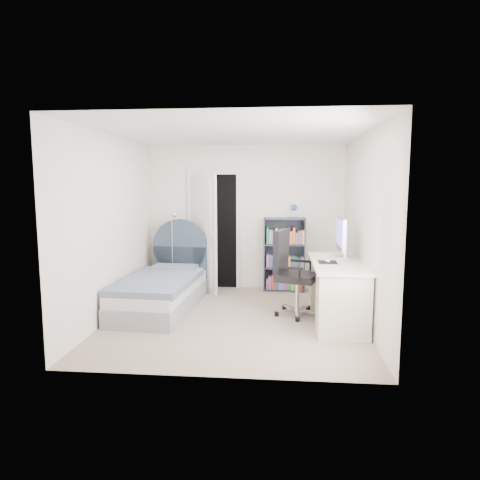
# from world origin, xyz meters

# --- Properties ---
(room_shell) EXTENTS (3.50, 3.70, 2.60)m
(room_shell) POSITION_xyz_m (0.00, 0.00, 1.25)
(room_shell) COLOR gray
(room_shell) RESTS_ON ground
(door) EXTENTS (0.92, 0.65, 2.06)m
(door) POSITION_xyz_m (-0.64, 1.58, 1.03)
(door) COLOR black
(door) RESTS_ON ground
(bed) EXTENTS (1.08, 2.09, 1.25)m
(bed) POSITION_xyz_m (-1.13, 0.45, 0.28)
(bed) COLOR gray
(bed) RESTS_ON ground
(nightstand) EXTENTS (0.37, 0.37, 0.55)m
(nightstand) POSITION_xyz_m (-1.24, 1.61, 0.36)
(nightstand) COLOR tan
(nightstand) RESTS_ON ground
(floor_lamp) EXTENTS (0.20, 0.20, 1.37)m
(floor_lamp) POSITION_xyz_m (-1.17, 1.29, 0.56)
(floor_lamp) COLOR silver
(floor_lamp) RESTS_ON ground
(bookcase) EXTENTS (0.70, 0.30, 1.50)m
(bookcase) POSITION_xyz_m (0.69, 1.65, 0.59)
(bookcase) COLOR #38424D
(bookcase) RESTS_ON ground
(desk) EXTENTS (0.67, 1.67, 1.37)m
(desk) POSITION_xyz_m (1.37, 0.05, 0.44)
(desk) COLOR beige
(desk) RESTS_ON ground
(office_chair) EXTENTS (0.67, 0.69, 1.20)m
(office_chair) POSITION_xyz_m (0.76, 0.29, 0.66)
(office_chair) COLOR silver
(office_chair) RESTS_ON ground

